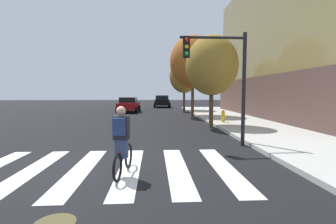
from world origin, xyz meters
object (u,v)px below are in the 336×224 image
at_px(street_tree_mid, 193,62).
at_px(street_tree_near, 212,65).
at_px(sedan_mid, 129,104).
at_px(street_tree_far, 184,76).
at_px(fire_hydrant, 223,116).
at_px(sedan_far, 162,101).
at_px(traffic_light_near, 222,69).
at_px(cyclist, 122,141).
at_px(manhole_cover, 54,223).

bearing_deg(street_tree_mid, street_tree_near, -89.00).
height_order(sedan_mid, street_tree_far, street_tree_far).
relative_size(fire_hydrant, street_tree_far, 0.14).
height_order(sedan_far, street_tree_far, street_tree_far).
height_order(traffic_light_near, street_tree_mid, street_tree_mid).
bearing_deg(sedan_mid, street_tree_mid, -42.48).
bearing_deg(street_tree_near, cyclist, -116.76).
distance_m(manhole_cover, street_tree_mid, 17.58).
distance_m(manhole_cover, cyclist, 2.42).
xyz_separation_m(cyclist, street_tree_far, (3.99, 20.23, 2.89)).
height_order(manhole_cover, sedan_far, sedan_far).
height_order(cyclist, street_tree_far, street_tree_far).
bearing_deg(traffic_light_near, cyclist, -136.37).
relative_size(sedan_far, fire_hydrant, 6.03).
height_order(street_tree_near, street_tree_mid, street_tree_mid).
distance_m(sedan_mid, fire_hydrant, 12.25).
height_order(sedan_far, fire_hydrant, sedan_far).
bearing_deg(street_tree_mid, fire_hydrant, -76.29).
xyz_separation_m(sedan_mid, street_tree_far, (5.78, 0.77, 2.95)).
distance_m(sedan_mid, street_tree_mid, 8.61).
relative_size(sedan_mid, cyclist, 2.64).
distance_m(sedan_far, street_tree_near, 20.07).
distance_m(sedan_far, fire_hydrant, 18.74).
distance_m(cyclist, street_tree_mid, 15.18).
relative_size(sedan_far, traffic_light_near, 1.12).
distance_m(sedan_mid, street_tree_near, 13.12).
distance_m(traffic_light_near, street_tree_mid, 11.21).
distance_m(street_tree_near, street_tree_mid, 6.24).
height_order(cyclist, street_tree_mid, street_tree_mid).
relative_size(sedan_mid, street_tree_far, 0.81).
bearing_deg(street_tree_far, traffic_light_near, -92.36).
distance_m(street_tree_mid, street_tree_far, 6.07).
bearing_deg(cyclist, street_tree_near, 63.24).
distance_m(fire_hydrant, street_tree_mid, 6.36).
bearing_deg(manhole_cover, street_tree_near, 64.63).
distance_m(sedan_far, traffic_light_near, 24.80).
bearing_deg(street_tree_far, street_tree_near, -89.70).
bearing_deg(fire_hydrant, sedan_far, 100.02).
distance_m(sedan_far, cyclist, 27.87).
xyz_separation_m(manhole_cover, street_tree_far, (4.76, 22.36, 3.73)).
relative_size(cyclist, street_tree_mid, 0.26).
bearing_deg(traffic_light_near, manhole_cover, -127.59).
relative_size(cyclist, street_tree_near, 0.33).
height_order(cyclist, fire_hydrant, cyclist).
relative_size(cyclist, fire_hydrant, 2.18).
height_order(sedan_far, street_tree_mid, street_tree_mid).
distance_m(manhole_cover, street_tree_far, 23.16).
bearing_deg(fire_hydrant, street_tree_far, 95.98).
height_order(fire_hydrant, street_tree_mid, street_tree_mid).
xyz_separation_m(manhole_cover, fire_hydrant, (5.90, 11.48, 0.53)).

